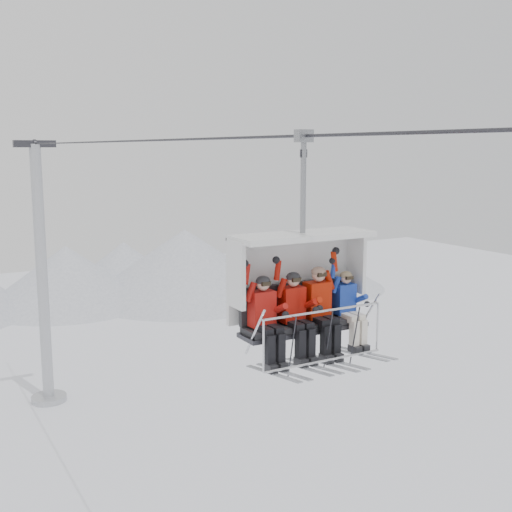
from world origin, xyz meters
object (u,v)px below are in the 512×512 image
skier_center_left (295,312)px  lift_tower_right (43,293)px  skier_center_right (320,307)px  chairlift_carrier (298,280)px  skier_far_right (348,307)px  skier_far_left (265,317)px

skier_center_left → lift_tower_right: bearing=89.4°
lift_tower_right → skier_center_left: lift_tower_right is taller
lift_tower_right → skier_center_right: size_ratio=7.64×
chairlift_carrier → skier_center_right: 0.64m
skier_far_right → lift_tower_right: bearing=92.2°
skier_far_left → skier_far_right: size_ratio=1.00×
chairlift_carrier → skier_center_right: bearing=-46.3°
chairlift_carrier → skier_far_left: chairlift_carrier is taller
chairlift_carrier → skier_center_right: size_ratio=2.26×
lift_tower_right → skier_far_right: 24.29m
lift_tower_right → skier_center_left: (-0.25, -23.85, 4.45)m
skier_far_left → lift_tower_right: bearing=87.9°
lift_tower_right → skier_center_left: bearing=-90.6°
skier_far_left → skier_center_left: 0.62m
skier_center_right → lift_tower_right: bearing=90.7°
skier_far_right → skier_center_left: bearing=179.4°
skier_center_right → chairlift_carrier: bearing=133.7°
skier_center_left → skier_far_right: 1.16m
lift_tower_right → skier_far_right: bearing=-87.8°
skier_center_left → skier_far_right: bearing=-0.6°
skier_center_left → skier_center_right: 0.54m
lift_tower_right → skier_center_left: size_ratio=7.96×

